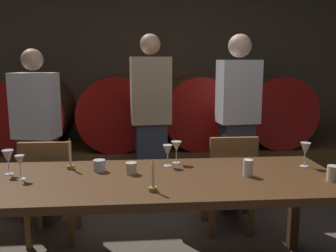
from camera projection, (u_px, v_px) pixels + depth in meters
back_wall at (153, 71)px, 4.82m from camera, size 6.12×0.24×2.73m
barrel_shelf at (156, 165)px, 4.48m from camera, size 5.51×0.90×0.50m
wine_barrel_far_left at (35, 113)px, 4.25m from camera, size 0.83×0.84×0.83m
wine_barrel_center_left at (117, 112)px, 4.33m from camera, size 0.83×0.84×0.83m
wine_barrel_center_right at (196, 111)px, 4.40m from camera, size 0.83×0.84×0.83m
wine_barrel_far_right at (271, 110)px, 4.48m from camera, size 0.83×0.84×0.83m
dining_table at (149, 187)px, 2.39m from camera, size 2.49×0.88×0.75m
chair_left at (51, 186)px, 3.00m from camera, size 0.41×0.41×0.88m
chair_right at (230, 179)px, 3.18m from camera, size 0.40×0.40×0.88m
guest_left at (37, 137)px, 3.35m from camera, size 0.43×0.33×1.60m
guest_center at (151, 123)px, 3.62m from camera, size 0.40×0.27×1.75m
guest_right at (237, 123)px, 3.57m from camera, size 0.40×0.28×1.74m
candle_left at (70, 160)px, 2.56m from camera, size 0.05×0.05×0.22m
candle_right at (153, 183)px, 2.12m from camera, size 0.05×0.05×0.19m
wine_glass_left at (8, 157)px, 2.43m from camera, size 0.08×0.08×0.17m
wine_glass_center_left at (20, 162)px, 2.33m from camera, size 0.06×0.06×0.16m
wine_glass_center_right at (168, 151)px, 2.62m from camera, size 0.07×0.07×0.16m
wine_glass_right at (176, 147)px, 2.70m from camera, size 0.08×0.08×0.16m
wine_glass_far_right at (305, 149)px, 2.61m from camera, size 0.07×0.07×0.17m
cup_far_left at (99, 166)px, 2.51m from camera, size 0.08×0.08×0.08m
cup_center_left at (131, 168)px, 2.45m from camera, size 0.08×0.08×0.08m
cup_center_right at (248, 168)px, 2.40m from camera, size 0.06×0.06×0.11m
cup_far_right at (333, 173)px, 2.31m from camera, size 0.07×0.07×0.10m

